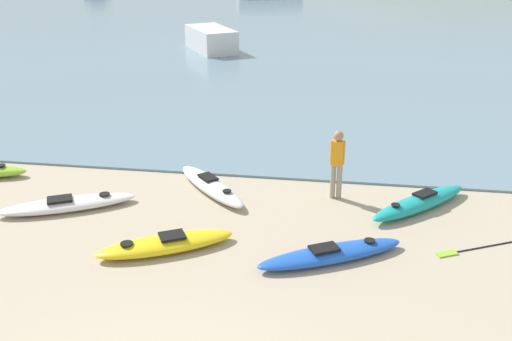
% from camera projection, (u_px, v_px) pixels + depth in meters
% --- Properties ---
extents(bay_water, '(160.00, 70.00, 0.06)m').
position_uv_depth(bay_water, '(325.00, 8.00, 47.56)').
color(bay_water, slate).
rests_on(bay_water, ground_plane).
extents(kayak_on_sand_0, '(2.37, 2.60, 0.35)m').
position_uv_depth(kayak_on_sand_0, '(211.00, 186.00, 14.73)').
color(kayak_on_sand_0, white).
rests_on(kayak_on_sand_0, ground_plane).
extents(kayak_on_sand_4, '(3.01, 2.01, 0.31)m').
position_uv_depth(kayak_on_sand_4, '(331.00, 254.00, 11.70)').
color(kayak_on_sand_4, blue).
rests_on(kayak_on_sand_4, ground_plane).
extents(kayak_on_sand_5, '(2.80, 1.96, 0.33)m').
position_uv_depth(kayak_on_sand_5, '(166.00, 244.00, 12.05)').
color(kayak_on_sand_5, yellow).
rests_on(kayak_on_sand_5, ground_plane).
extents(kayak_on_sand_7, '(2.56, 2.55, 0.39)m').
position_uv_depth(kayak_on_sand_7, '(420.00, 202.00, 13.79)').
color(kayak_on_sand_7, teal).
rests_on(kayak_on_sand_7, ground_plane).
extents(kayak_on_sand_8, '(3.08, 2.02, 0.31)m').
position_uv_depth(kayak_on_sand_8, '(67.00, 204.00, 13.80)').
color(kayak_on_sand_8, white).
rests_on(kayak_on_sand_8, ground_plane).
extents(person_near_waterline, '(0.34, 0.23, 1.69)m').
position_uv_depth(person_near_waterline, '(337.00, 160.00, 14.07)').
color(person_near_waterline, gray).
rests_on(person_near_waterline, ground_plane).
extents(moored_boat_3, '(3.34, 3.91, 1.15)m').
position_uv_depth(moored_boat_3, '(211.00, 39.00, 31.06)').
color(moored_boat_3, white).
rests_on(moored_boat_3, bay_water).
extents(loose_paddle, '(2.56, 1.42, 0.03)m').
position_uv_depth(loose_paddle, '(495.00, 245.00, 12.28)').
color(loose_paddle, black).
rests_on(loose_paddle, ground_plane).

